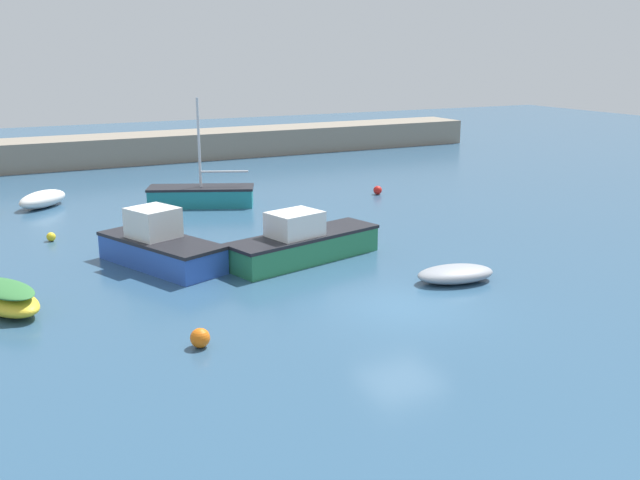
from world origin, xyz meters
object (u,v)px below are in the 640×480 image
mooring_buoy_red (378,190)px  rowboat_blue_near (455,274)px  motorboat_grey_hull (303,243)px  sailboat_short_mast (201,196)px  mooring_buoy_orange (200,338)px  mooring_buoy_yellow (51,237)px  rowboat_with_red_cover (5,298)px  motorboat_with_cabin (159,246)px  open_tender_yellow (43,199)px

mooring_buoy_red → rowboat_blue_near: bearing=-111.1°
motorboat_grey_hull → mooring_buoy_red: motorboat_grey_hull is taller
sailboat_short_mast → mooring_buoy_orange: sailboat_short_mast is taller
sailboat_short_mast → mooring_buoy_yellow: 8.45m
rowboat_with_red_cover → motorboat_grey_hull: bearing=71.2°
motorboat_with_cabin → motorboat_grey_hull: bearing=47.8°
mooring_buoy_orange → rowboat_with_red_cover: bearing=130.4°
rowboat_blue_near → motorboat_with_cabin: bearing=152.9°
mooring_buoy_yellow → sailboat_short_mast: bearing=26.6°
sailboat_short_mast → open_tender_yellow: size_ratio=1.78×
sailboat_short_mast → rowboat_blue_near: bearing=127.9°
mooring_buoy_yellow → mooring_buoy_red: bearing=7.7°
motorboat_grey_hull → mooring_buoy_orange: motorboat_grey_hull is taller
motorboat_with_cabin → mooring_buoy_yellow: 6.20m
sailboat_short_mast → mooring_buoy_yellow: bearing=50.1°
sailboat_short_mast → motorboat_grey_hull: bearing=115.8°
open_tender_yellow → motorboat_with_cabin: bearing=57.4°
rowboat_blue_near → sailboat_short_mast: 15.93m
mooring_buoy_red → mooring_buoy_orange: bearing=-133.8°
mooring_buoy_red → mooring_buoy_yellow: bearing=-172.3°
rowboat_with_red_cover → mooring_buoy_red: bearing=94.8°
rowboat_with_red_cover → motorboat_grey_hull: size_ratio=0.55×
sailboat_short_mast → open_tender_yellow: 7.80m
rowboat_blue_near → motorboat_grey_hull: motorboat_grey_hull is taller
mooring_buoy_red → motorboat_with_cabin: bearing=-151.1°
mooring_buoy_orange → mooring_buoy_red: 21.24m
rowboat_blue_near → sailboat_short_mast: (-3.95, 15.43, 0.23)m
rowboat_with_red_cover → mooring_buoy_orange: 6.77m
rowboat_with_red_cover → mooring_buoy_yellow: rowboat_with_red_cover is taller
rowboat_blue_near → open_tender_yellow: open_tender_yellow is taller
motorboat_with_cabin → motorboat_grey_hull: (4.86, -1.77, -0.04)m
motorboat_with_cabin → rowboat_blue_near: motorboat_with_cabin is taller
rowboat_with_red_cover → mooring_buoy_yellow: size_ratio=9.48×
open_tender_yellow → motorboat_grey_hull: motorboat_grey_hull is taller
rowboat_with_red_cover → sailboat_short_mast: 15.21m
rowboat_with_red_cover → open_tender_yellow: rowboat_with_red_cover is taller
motorboat_with_cabin → mooring_buoy_orange: 7.79m
sailboat_short_mast → motorboat_grey_hull: size_ratio=0.85×
rowboat_blue_near → motorboat_grey_hull: size_ratio=0.46×
mooring_buoy_red → mooring_buoy_yellow: mooring_buoy_red is taller
mooring_buoy_orange → rowboat_blue_near: bearing=8.5°
mooring_buoy_red → open_tender_yellow: bearing=164.0°
mooring_buoy_orange → mooring_buoy_red: size_ratio=1.14×
rowboat_blue_near → open_tender_yellow: 21.68m
motorboat_with_cabin → sailboat_short_mast: (4.43, 9.11, -0.21)m
rowboat_with_red_cover → open_tender_yellow: (2.64, 14.89, -0.02)m
open_tender_yellow → mooring_buoy_red: bearing=119.2°
rowboat_with_red_cover → mooring_buoy_yellow: bearing=141.2°
sailboat_short_mast → mooring_buoy_red: bearing=-165.6°
motorboat_with_cabin → open_tender_yellow: motorboat_with_cabin is taller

